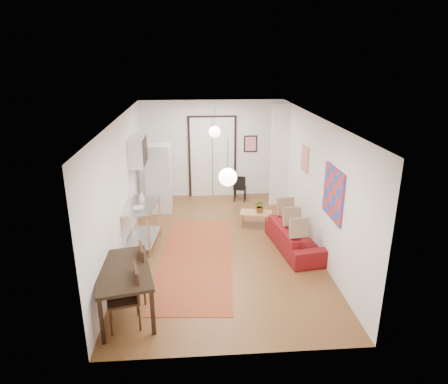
{
  "coord_description": "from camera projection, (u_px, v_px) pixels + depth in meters",
  "views": [
    {
      "loc": [
        -0.53,
        -8.19,
        4.15
      ],
      "look_at": [
        0.1,
        0.14,
        1.25
      ],
      "focal_mm": 32.0,
      "sensor_mm": 36.0,
      "label": 1
    }
  ],
  "objects": [
    {
      "name": "wall_back",
      "position": [
        212.0,
        149.0,
        11.94
      ],
      "size": [
        4.2,
        0.02,
        2.9
      ],
      "primitive_type": "cube",
      "color": "white",
      "rests_on": "floor"
    },
    {
      "name": "pendant_back",
      "position": [
        215.0,
        132.0,
        10.26
      ],
      "size": [
        0.3,
        0.3,
        0.8
      ],
      "color": "white",
      "rests_on": "ceiling"
    },
    {
      "name": "pendant_front",
      "position": [
        228.0,
        177.0,
        6.49
      ],
      "size": [
        0.3,
        0.3,
        0.8
      ],
      "color": "white",
      "rests_on": "ceiling"
    },
    {
      "name": "floor",
      "position": [
        220.0,
        246.0,
        9.12
      ],
      "size": [
        7.0,
        7.0,
        0.0
      ],
      "primitive_type": "plane",
      "color": "brown",
      "rests_on": "ground"
    },
    {
      "name": "painting_popart",
      "position": [
        333.0,
        193.0,
        7.55
      ],
      "size": [
        0.05,
        1.0,
        1.0
      ],
      "primitive_type": "cube",
      "color": "red",
      "rests_on": "wall_right"
    },
    {
      "name": "painting_abstract",
      "position": [
        305.0,
        159.0,
        9.43
      ],
      "size": [
        0.05,
        0.5,
        0.6
      ],
      "primitive_type": "cube",
      "color": "beige",
      "rests_on": "wall_right"
    },
    {
      "name": "stub_partition",
      "position": [
        280.0,
        156.0,
        11.17
      ],
      "size": [
        0.5,
        0.1,
        2.9
      ],
      "primitive_type": "cube",
      "color": "white",
      "rests_on": "floor"
    },
    {
      "name": "fridge",
      "position": [
        159.0,
        178.0,
        10.89
      ],
      "size": [
        0.67,
        0.67,
        1.87
      ],
      "primitive_type": "cube",
      "rotation": [
        0.0,
        0.0,
        -0.01
      ],
      "color": "silver",
      "rests_on": "floor"
    },
    {
      "name": "black_side_chair",
      "position": [
        240.0,
        185.0,
        11.87
      ],
      "size": [
        0.44,
        0.44,
        0.79
      ],
      "rotation": [
        0.0,
        0.0,
        2.89
      ],
      "color": "black",
      "rests_on": "floor"
    },
    {
      "name": "ceiling",
      "position": [
        220.0,
        118.0,
        8.17
      ],
      "size": [
        4.2,
        7.0,
        0.02
      ],
      "primitive_type": "cube",
      "color": "white",
      "rests_on": "wall_back"
    },
    {
      "name": "soap_bottle",
      "position": [
        142.0,
        197.0,
        9.02
      ],
      "size": [
        0.1,
        0.1,
        0.21
      ],
      "primitive_type": "imported",
      "rotation": [
        0.0,
        0.0,
        -0.12
      ],
      "color": "teal",
      "rests_on": "kitchen_counter"
    },
    {
      "name": "kilim_rug",
      "position": [
        197.0,
        259.0,
        8.53
      ],
      "size": [
        1.83,
        4.15,
        0.01
      ],
      "primitive_type": "cube",
      "rotation": [
        0.0,
        0.0,
        -0.08
      ],
      "color": "#A8422A",
      "rests_on": "floor"
    },
    {
      "name": "dining_chair_far",
      "position": [
        124.0,
        289.0,
        6.35
      ],
      "size": [
        0.58,
        0.75,
        1.03
      ],
      "rotation": [
        0.0,
        0.0,
        -1.36
      ],
      "color": "#372111",
      "rests_on": "floor"
    },
    {
      "name": "dining_chair_near",
      "position": [
        130.0,
        267.0,
        7.01
      ],
      "size": [
        0.58,
        0.75,
        1.03
      ],
      "rotation": [
        0.0,
        0.0,
        -1.36
      ],
      "color": "#372111",
      "rests_on": "floor"
    },
    {
      "name": "double_doors",
      "position": [
        212.0,
        158.0,
        11.98
      ],
      "size": [
        1.44,
        0.06,
        2.5
      ],
      "primitive_type": "cube",
      "color": "white",
      "rests_on": "wall_back"
    },
    {
      "name": "wall_right",
      "position": [
        315.0,
        183.0,
        8.79
      ],
      "size": [
        0.02,
        7.0,
        2.9
      ],
      "primitive_type": "cube",
      "color": "white",
      "rests_on": "floor"
    },
    {
      "name": "wall_front",
      "position": [
        237.0,
        267.0,
        5.34
      ],
      "size": [
        4.2,
        0.02,
        2.9
      ],
      "primitive_type": "cube",
      "color": "white",
      "rests_on": "floor"
    },
    {
      "name": "sofa",
      "position": [
        295.0,
        237.0,
        8.87
      ],
      "size": [
        1.04,
        2.06,
        0.58
      ],
      "primitive_type": "imported",
      "rotation": [
        0.0,
        0.0,
        1.71
      ],
      "color": "maroon",
      "rests_on": "floor"
    },
    {
      "name": "kitchen_counter",
      "position": [
        142.0,
        219.0,
        8.93
      ],
      "size": [
        0.79,
        1.36,
        0.99
      ],
      "rotation": [
        0.0,
        0.0,
        -0.12
      ],
      "color": "silver",
      "rests_on": "floor"
    },
    {
      "name": "print_left",
      "position": [
        134.0,
        145.0,
        10.21
      ],
      "size": [
        0.03,
        0.44,
        0.54
      ],
      "primitive_type": "cube",
      "color": "#A67845",
      "rests_on": "wall_left"
    },
    {
      "name": "bowl",
      "position": [
        139.0,
        208.0,
        8.53
      ],
      "size": [
        0.26,
        0.26,
        0.06
      ],
      "primitive_type": "imported",
      "rotation": [
        0.0,
        0.0,
        -0.12
      ],
      "color": "white",
      "rests_on": "kitchen_counter"
    },
    {
      "name": "poster_back",
      "position": [
        251.0,
        144.0,
        11.94
      ],
      "size": [
        0.4,
        0.03,
        0.5
      ],
      "primitive_type": "cube",
      "color": "red",
      "rests_on": "wall_back"
    },
    {
      "name": "wall_left",
      "position": [
        122.0,
        188.0,
        8.49
      ],
      "size": [
        0.02,
        7.0,
        2.9
      ],
      "primitive_type": "cube",
      "color": "white",
      "rests_on": "floor"
    },
    {
      "name": "dining_table",
      "position": [
        123.0,
        274.0,
        6.53
      ],
      "size": [
        1.16,
        1.66,
        0.83
      ],
      "rotation": [
        0.0,
        0.0,
        0.21
      ],
      "color": "black",
      "rests_on": "floor"
    },
    {
      "name": "coffee_table",
      "position": [
        256.0,
        214.0,
        10.12
      ],
      "size": [
        0.87,
        0.62,
        0.35
      ],
      "rotation": [
        0.0,
        0.0,
        -0.25
      ],
      "color": "tan",
      "rests_on": "floor"
    },
    {
      "name": "potted_plant",
      "position": [
        260.0,
        206.0,
        10.05
      ],
      "size": [
        0.36,
        0.33,
        0.34
      ],
      "primitive_type": "imported",
      "rotation": [
        0.0,
        0.0,
        -0.25
      ],
      "color": "#376E31",
      "rests_on": "coffee_table"
    },
    {
      "name": "wall_cabinet",
      "position": [
        138.0,
        151.0,
        9.77
      ],
      "size": [
        0.35,
        1.0,
        0.7
      ],
      "primitive_type": "cube",
      "color": "silver",
      "rests_on": "wall_left"
    }
  ]
}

